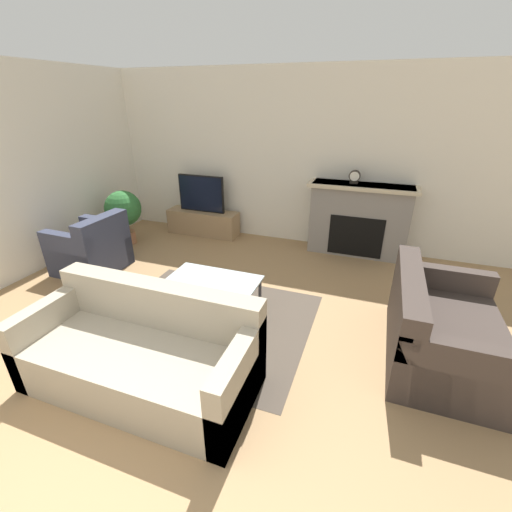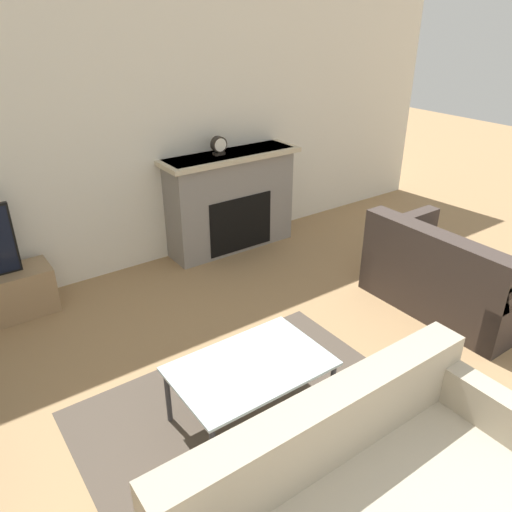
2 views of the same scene
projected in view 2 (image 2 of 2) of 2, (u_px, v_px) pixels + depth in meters
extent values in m
cube|color=silver|center=(102.00, 142.00, 4.69)|extent=(8.82, 0.06, 2.70)
cube|color=#4C4238|center=(261.00, 426.00, 3.32)|extent=(2.21, 1.85, 0.00)
cube|color=gray|center=(231.00, 202.00, 5.54)|extent=(1.44, 0.40, 1.10)
cube|color=black|center=(241.00, 224.00, 5.48)|extent=(0.79, 0.01, 0.62)
cube|color=beige|center=(231.00, 156.00, 5.28)|extent=(1.56, 0.46, 0.05)
cube|color=#9E937F|center=(325.00, 427.00, 2.49)|extent=(1.94, 0.20, 0.40)
cube|color=#9E937F|center=(479.00, 432.00, 2.84)|extent=(0.14, 0.88, 0.66)
cube|color=#3D332D|center=(453.00, 284.00, 4.59)|extent=(0.95, 1.43, 0.42)
cube|color=#3D332D|center=(435.00, 255.00, 4.21)|extent=(0.20, 1.43, 0.40)
cube|color=#3D332D|center=(400.00, 247.00, 5.00)|extent=(0.95, 0.14, 0.66)
cylinder|color=#333338|center=(213.00, 453.00, 2.86)|extent=(0.04, 0.04, 0.42)
cylinder|color=#333338|center=(332.00, 389.00, 3.34)|extent=(0.04, 0.04, 0.42)
cylinder|color=#333338|center=(168.00, 396.00, 3.28)|extent=(0.04, 0.04, 0.42)
cylinder|color=#333338|center=(279.00, 346.00, 3.76)|extent=(0.04, 0.04, 0.42)
cube|color=silver|center=(251.00, 366.00, 3.21)|extent=(1.01, 0.65, 0.02)
cube|color=#28231E|center=(219.00, 154.00, 5.22)|extent=(0.12, 0.07, 0.03)
cylinder|color=#28231E|center=(219.00, 144.00, 5.17)|extent=(0.17, 0.07, 0.17)
cylinder|color=white|center=(221.00, 145.00, 5.15)|extent=(0.14, 0.00, 0.14)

